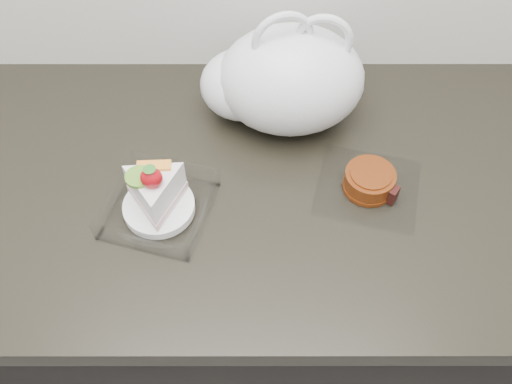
{
  "coord_description": "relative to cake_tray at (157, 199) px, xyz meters",
  "views": [
    {
      "loc": [
        0.05,
        1.07,
        1.7
      ],
      "look_at": [
        0.05,
        1.63,
        0.94
      ],
      "focal_mm": 40.0,
      "sensor_mm": 36.0,
      "label": 1
    }
  ],
  "objects": [
    {
      "name": "plastic_bag",
      "position": [
        0.21,
        0.22,
        0.06
      ],
      "size": [
        0.31,
        0.22,
        0.24
      ],
      "rotation": [
        0.0,
        0.0,
        0.07
      ],
      "color": "white",
      "rests_on": "counter"
    },
    {
      "name": "counter",
      "position": [
        0.11,
        0.07,
        -0.48
      ],
      "size": [
        2.04,
        0.64,
        0.9
      ],
      "color": "black",
      "rests_on": "ground"
    },
    {
      "name": "cake_tray",
      "position": [
        0.0,
        0.0,
        0.0
      ],
      "size": [
        0.2,
        0.2,
        0.13
      ],
      "rotation": [
        0.0,
        0.0,
        -0.27
      ],
      "color": "white",
      "rests_on": "counter"
    },
    {
      "name": "mooncake_wrap",
      "position": [
        0.36,
        0.05,
        -0.02
      ],
      "size": [
        0.21,
        0.2,
        0.04
      ],
      "rotation": [
        0.0,
        0.0,
        -0.07
      ],
      "color": "white",
      "rests_on": "counter"
    }
  ]
}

